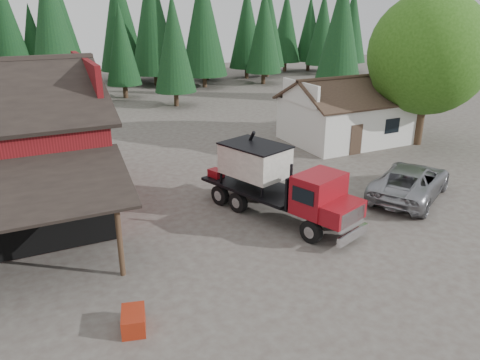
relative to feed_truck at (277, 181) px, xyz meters
name	(u,v)px	position (x,y,z in m)	size (l,w,h in m)	color
ground	(283,266)	(-2.03, -4.03, -1.73)	(120.00, 120.00, 0.00)	#4B413B
farmhouse	(346,118)	(10.97, 8.97, -0.06)	(8.60, 6.42, 4.65)	silver
deciduous_tree	(429,58)	(14.98, 5.95, 4.18)	(8.00, 8.00, 10.20)	#382619
conifer_backdrop	(92,91)	(-2.03, 37.97, -1.73)	(76.00, 16.00, 16.00)	black
near_pine_b	(174,43)	(3.97, 25.97, 4.16)	(3.96, 3.96, 10.40)	#382619
near_pine_c	(341,30)	(19.97, 21.97, 5.16)	(4.84, 4.84, 12.40)	#382619
near_pine_d	(52,26)	(-6.03, 29.97, 5.67)	(5.28, 5.28, 13.40)	#382619
feed_truck	(277,181)	(0.00, 0.00, 0.00)	(4.71, 8.45, 3.70)	black
silver_car	(410,181)	(7.26, -1.03, -0.86)	(2.87, 6.23, 1.73)	#98999F
equip_box	(133,321)	(-8.03, -5.14, -1.43)	(0.70, 1.10, 0.60)	maroon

